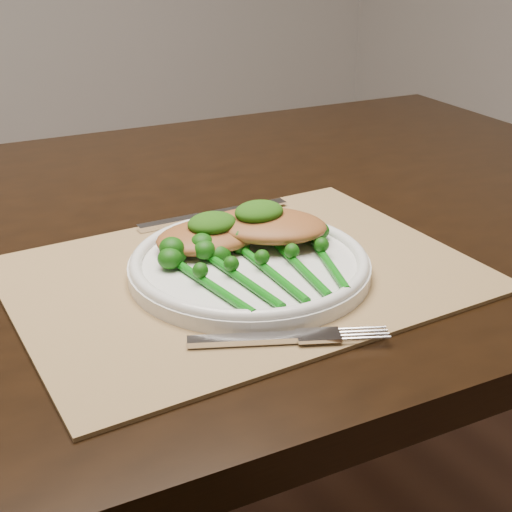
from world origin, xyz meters
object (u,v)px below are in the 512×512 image
dining_table (144,462)px  dinner_plate (249,264)px  chicken_fillet_left (210,236)px  broccolini_bundle (272,273)px  placemat (243,274)px

dining_table → dinner_plate: (0.06, -0.20, 0.39)m
dining_table → chicken_fillet_left: 0.43m
broccolini_bundle → dinner_plate: bearing=94.8°
placemat → broccolini_bundle: 0.05m
dining_table → chicken_fillet_left: (0.05, -0.14, 0.40)m
dining_table → broccolini_bundle: 0.47m
placemat → chicken_fillet_left: 0.06m
dining_table → dinner_plate: 0.44m
dining_table → placemat: bearing=-67.6°
broccolini_bundle → placemat: bearing=99.6°
dinner_plate → chicken_fillet_left: size_ratio=2.07×
dinner_plate → chicken_fillet_left: 0.06m
dinner_plate → broccolini_bundle: broccolini_bundle is taller
chicken_fillet_left → dining_table: bearing=110.4°
placemat → dinner_plate: bearing=-52.8°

